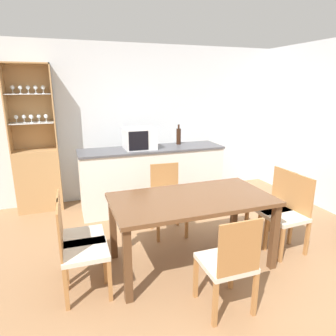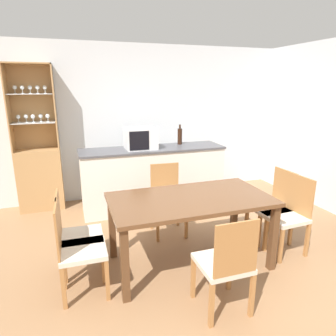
% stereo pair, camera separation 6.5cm
% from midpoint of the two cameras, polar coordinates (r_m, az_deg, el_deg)
% --- Properties ---
extents(ground_plane, '(18.00, 18.00, 0.00)m').
position_cam_midpoint_polar(ground_plane, '(3.29, 6.17, -19.62)').
color(ground_plane, '#936B47').
extents(wall_back, '(6.80, 0.06, 2.55)m').
position_cam_midpoint_polar(wall_back, '(5.22, -6.06, 8.62)').
color(wall_back, silver).
rests_on(wall_back, ground_plane).
extents(kitchen_counter, '(2.21, 0.59, 0.96)m').
position_cam_midpoint_polar(kitchen_counter, '(4.72, -3.41, -1.89)').
color(kitchen_counter, silver).
rests_on(kitchen_counter, ground_plane).
extents(display_cabinet, '(0.65, 0.35, 2.20)m').
position_cam_midpoint_polar(display_cabinet, '(5.02, -23.94, -0.10)').
color(display_cabinet, tan).
rests_on(display_cabinet, ground_plane).
extents(dining_table, '(1.67, 0.89, 0.76)m').
position_cam_midpoint_polar(dining_table, '(3.17, 3.92, -7.14)').
color(dining_table, brown).
rests_on(dining_table, ground_plane).
extents(dining_chair_side_right_near, '(0.43, 0.43, 0.90)m').
position_cam_midpoint_polar(dining_chair_side_right_near, '(3.75, 21.38, -8.22)').
color(dining_chair_side_right_near, beige).
rests_on(dining_chair_side_right_near, ground_plane).
extents(dining_chair_side_left_far, '(0.43, 0.43, 0.90)m').
position_cam_midpoint_polar(dining_chair_side_left_far, '(3.16, -17.37, -12.32)').
color(dining_chair_side_left_far, beige).
rests_on(dining_chair_side_left_far, ground_plane).
extents(dining_chair_head_far, '(0.44, 0.44, 0.90)m').
position_cam_midpoint_polar(dining_chair_head_far, '(3.92, -0.57, -6.03)').
color(dining_chair_head_far, beige).
rests_on(dining_chair_head_far, ground_plane).
extents(dining_chair_head_near, '(0.41, 0.41, 0.90)m').
position_cam_midpoint_polar(dining_chair_head_near, '(2.67, 10.70, -17.44)').
color(dining_chair_head_near, beige).
rests_on(dining_chair_head_near, ground_plane).
extents(dining_chair_side_left_near, '(0.42, 0.42, 0.90)m').
position_cam_midpoint_polar(dining_chair_side_left_near, '(2.93, -17.12, -14.70)').
color(dining_chair_side_left_near, beige).
rests_on(dining_chair_side_left_near, ground_plane).
extents(dining_chair_side_right_far, '(0.43, 0.43, 0.90)m').
position_cam_midpoint_polar(dining_chair_side_right_far, '(3.93, 18.86, -6.84)').
color(dining_chair_side_right_far, beige).
rests_on(dining_chair_side_right_far, ground_plane).
extents(microwave, '(0.45, 0.39, 0.31)m').
position_cam_midpoint_polar(microwave, '(4.53, -5.86, 5.62)').
color(microwave, silver).
rests_on(microwave, kitchen_counter).
extents(wine_bottle, '(0.07, 0.07, 0.32)m').
position_cam_midpoint_polar(wine_bottle, '(4.87, 1.65, 6.12)').
color(wine_bottle, black).
rests_on(wine_bottle, kitchen_counter).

